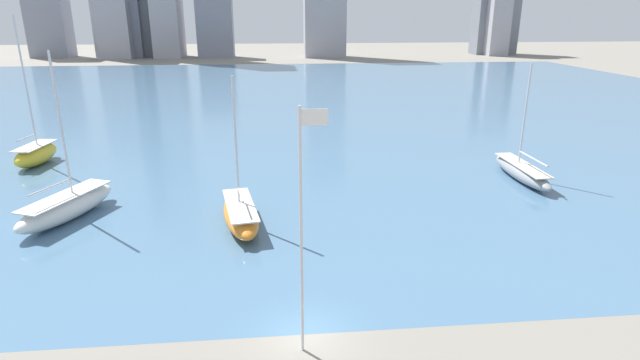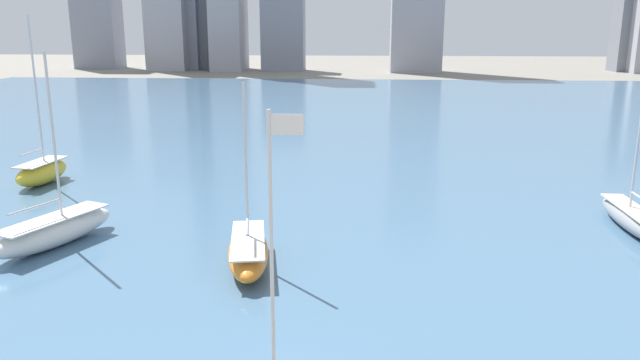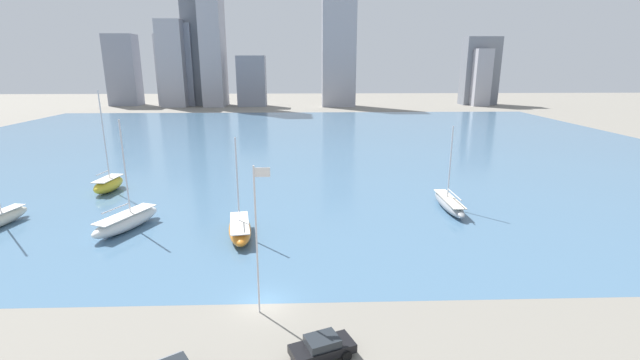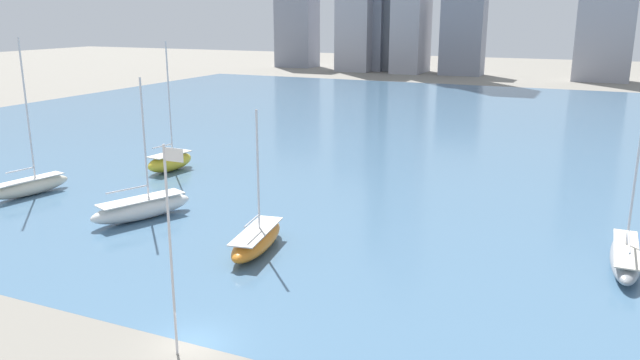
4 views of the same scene
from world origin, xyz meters
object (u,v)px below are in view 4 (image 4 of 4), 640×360
sailboat_white (142,208)px  sailboat_yellow (170,161)px  sailboat_orange (257,240)px  sailboat_gray (625,256)px  flag_pole (171,245)px  sailboat_cream (30,185)px

sailboat_white → sailboat_yellow: 18.10m
sailboat_white → sailboat_orange: 13.82m
sailboat_white → sailboat_gray: size_ratio=1.16×
sailboat_yellow → sailboat_gray: bearing=-4.2°
sailboat_yellow → flag_pole: bearing=-44.8°
flag_pole → sailboat_gray: (22.71, 23.68, -5.56)m
sailboat_gray → sailboat_white: bearing=-171.6°
sailboat_white → sailboat_yellow: bearing=142.0°
flag_pole → sailboat_yellow: sailboat_yellow is taller
sailboat_yellow → sailboat_orange: (22.51, -18.36, -0.24)m
sailboat_yellow → sailboat_orange: sailboat_yellow is taller
sailboat_white → sailboat_cream: sailboat_cream is taller
sailboat_yellow → sailboat_cream: sailboat_cream is taller
sailboat_gray → sailboat_orange: (-26.49, -8.41, 0.08)m
sailboat_white → sailboat_cream: (-15.68, 1.38, -0.03)m
sailboat_cream → sailboat_orange: sailboat_cream is taller
sailboat_white → sailboat_yellow: size_ratio=0.85×
flag_pole → sailboat_cream: size_ratio=0.74×
flag_pole → sailboat_white: sailboat_white is taller
sailboat_gray → sailboat_cream: (-55.75, -4.41, 0.17)m
sailboat_gray → sailboat_yellow: bearing=168.7°
flag_pole → sailboat_orange: size_ratio=1.06×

